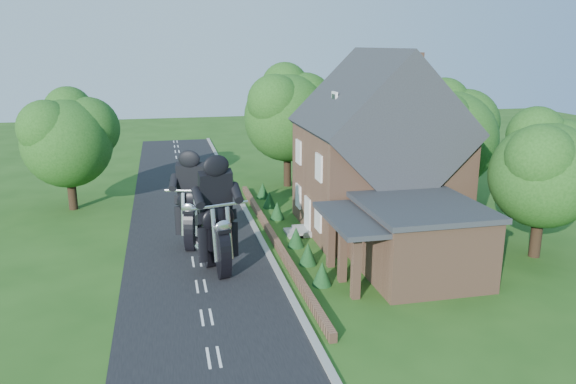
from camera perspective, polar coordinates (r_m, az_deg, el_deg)
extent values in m
plane|color=#214914|center=(25.58, -8.82, -9.47)|extent=(120.00, 120.00, 0.00)
cube|color=black|center=(25.58, -8.82, -9.45)|extent=(7.00, 80.00, 0.02)
cube|color=gray|center=(26.00, -0.69, -8.73)|extent=(0.30, 80.00, 0.12)
cube|color=brown|center=(30.62, -1.44, -4.73)|extent=(0.30, 22.00, 0.40)
cube|color=brown|center=(32.46, 8.97, 1.38)|extent=(8.00, 8.00, 6.00)
cube|color=#26282D|center=(31.90, 9.19, 6.62)|extent=(8.48, 8.64, 8.48)
cube|color=brown|center=(32.41, 12.79, 12.26)|extent=(0.60, 0.90, 1.60)
cube|color=white|center=(30.86, 4.75, 9.29)|extent=(0.12, 0.80, 0.90)
cube|color=black|center=(30.84, 4.65, 9.29)|extent=(0.04, 0.55, 0.65)
cube|color=white|center=(31.74, 1.99, -2.41)|extent=(0.10, 1.10, 2.10)
cube|color=gray|center=(31.93, 1.38, -3.99)|extent=(0.80, 1.60, 0.30)
cube|color=gray|center=(31.85, 0.50, -4.18)|extent=(0.80, 1.60, 0.15)
cube|color=white|center=(29.55, 3.07, -2.62)|extent=(0.10, 1.10, 1.40)
cube|color=black|center=(29.54, 3.03, -2.62)|extent=(0.04, 0.92, 1.22)
cube|color=white|center=(33.63, 1.05, -0.43)|extent=(0.10, 1.10, 1.40)
cube|color=black|center=(33.63, 1.02, -0.43)|extent=(0.04, 0.92, 1.22)
cube|color=white|center=(28.85, 3.14, 2.50)|extent=(0.10, 1.10, 1.40)
cube|color=black|center=(28.85, 3.11, 2.50)|extent=(0.04, 0.92, 1.22)
cube|color=white|center=(33.02, 1.07, 4.09)|extent=(0.10, 1.10, 1.40)
cube|color=black|center=(33.02, 1.04, 4.09)|extent=(0.04, 0.92, 1.22)
cube|color=brown|center=(26.69, 13.18, -4.95)|extent=(5.00, 5.60, 3.20)
cube|color=#26282D|center=(26.17, 13.40, -1.40)|extent=(5.30, 5.94, 0.24)
cube|color=#26282D|center=(25.10, 6.96, -2.67)|extent=(2.60, 5.32, 0.22)
cube|color=brown|center=(23.84, 6.92, -7.60)|extent=(0.35, 0.35, 2.80)
cube|color=brown|center=(25.42, 5.57, -6.10)|extent=(0.35, 0.35, 2.80)
cube|color=brown|center=(27.03, 4.38, -4.78)|extent=(0.35, 0.35, 2.80)
cylinder|color=black|center=(30.97, 24.29, -3.52)|extent=(0.56, 0.56, 2.80)
sphere|color=#1B4614|center=(30.27, 24.86, 1.58)|extent=(5.20, 5.20, 5.20)
sphere|color=#1B4614|center=(31.23, 26.15, 3.27)|extent=(3.74, 3.74, 3.74)
sphere|color=#1B4614|center=(28.91, 24.56, 3.16)|extent=(3.22, 3.22, 3.22)
sphere|color=#1B4614|center=(30.82, 24.21, 5.32)|extent=(2.86, 2.86, 2.86)
cylinder|color=black|center=(37.52, 16.04, 0.44)|extent=(0.56, 0.56, 3.00)
sphere|color=#1B4614|center=(36.90, 16.39, 5.19)|extent=(6.00, 6.00, 6.00)
sphere|color=#1B4614|center=(37.95, 17.85, 6.70)|extent=(4.32, 4.32, 4.32)
sphere|color=#1B4614|center=(35.45, 15.73, 6.82)|extent=(3.72, 3.72, 3.72)
sphere|color=#1B4614|center=(37.72, 15.88, 8.65)|extent=(3.30, 3.30, 3.30)
cylinder|color=black|center=(43.05, 8.41, 3.08)|extent=(0.56, 0.56, 3.60)
sphere|color=#1B4614|center=(42.46, 8.60, 8.08)|extent=(7.20, 7.20, 7.20)
sphere|color=#1B4614|center=(43.62, 10.33, 9.61)|extent=(5.18, 5.18, 5.18)
sphere|color=#1B4614|center=(40.86, 7.56, 9.89)|extent=(4.46, 4.46, 4.46)
sphere|color=#1B4614|center=(43.62, 8.16, 11.60)|extent=(3.96, 3.96, 3.96)
cylinder|color=black|center=(42.28, 0.29, 2.89)|extent=(0.56, 0.56, 3.40)
sphere|color=#1B4614|center=(41.70, 0.30, 7.54)|extent=(6.40, 6.40, 6.40)
sphere|color=#1B4614|center=(42.55, 2.01, 8.98)|extent=(4.61, 4.61, 4.61)
sphere|color=#1B4614|center=(40.39, -0.96, 9.13)|extent=(3.97, 3.97, 3.97)
sphere|color=#1B4614|center=(42.75, 0.04, 10.74)|extent=(3.52, 3.52, 3.52)
cylinder|color=black|center=(38.82, -20.77, 0.37)|extent=(0.56, 0.56, 2.80)
sphere|color=#1B4614|center=(38.25, -21.17, 4.64)|extent=(5.60, 5.60, 5.60)
sphere|color=#1B4614|center=(38.50, -19.31, 6.13)|extent=(4.03, 4.03, 4.03)
sphere|color=#1B4614|center=(37.42, -22.99, 6.00)|extent=(3.47, 3.47, 3.47)
sphere|color=#1B4614|center=(39.07, -21.07, 7.75)|extent=(3.08, 3.08, 3.08)
cone|color=#113516|center=(25.28, 3.48, -8.25)|extent=(0.90, 0.90, 1.10)
cone|color=#113516|center=(27.51, 2.04, -6.27)|extent=(0.90, 0.90, 1.10)
cone|color=#113516|center=(29.79, 0.82, -4.58)|extent=(0.90, 0.90, 1.10)
cone|color=#113516|center=(34.43, -1.12, -1.88)|extent=(0.90, 0.90, 1.10)
cone|color=#113516|center=(36.79, -1.90, -0.79)|extent=(0.90, 0.90, 1.10)
cone|color=#113516|center=(39.16, -2.58, 0.17)|extent=(0.90, 0.90, 1.10)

